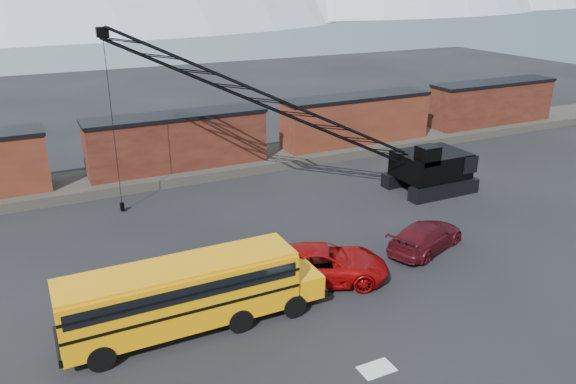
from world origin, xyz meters
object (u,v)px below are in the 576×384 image
crawler_crane (274,104)px  maroon_suv (426,236)px  school_bus (189,293)px  red_pickup (323,264)px

crawler_crane → maroon_suv: bearing=-66.3°
school_bus → crawler_crane: crawler_crane is taller
red_pickup → crawler_crane: 12.52m
maroon_suv → crawler_crane: bearing=2.7°
school_bus → crawler_crane: bearing=51.4°
school_bus → red_pickup: 7.39m
school_bus → crawler_crane: (9.58, 11.99, 5.00)m
red_pickup → crawler_crane: crawler_crane is taller
school_bus → maroon_suv: school_bus is taller
school_bus → maroon_suv: 14.26m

